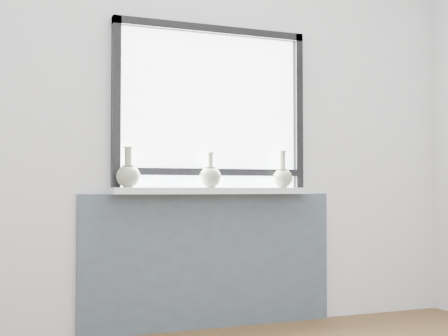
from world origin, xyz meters
name	(u,v)px	position (x,y,z in m)	size (l,w,h in m)	color
back_wall	(209,126)	(0.00, 1.81, 1.30)	(3.60, 0.02, 2.60)	silver
apron_panel	(211,261)	(0.00, 1.78, 0.43)	(1.70, 0.03, 0.86)	#45555F
windowsill	(215,191)	(0.00, 1.71, 0.88)	(1.32, 0.18, 0.04)	silver
window	(211,104)	(0.00, 1.77, 1.44)	(1.30, 0.06, 1.05)	black
vase_a	(128,174)	(-0.56, 1.70, 0.98)	(0.15, 0.15, 0.25)	#989F82
vase_b	(210,176)	(-0.03, 1.70, 0.97)	(0.14, 0.14, 0.22)	#989F82
vase_c	(282,177)	(0.47, 1.70, 0.97)	(0.13, 0.13, 0.24)	#989F82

